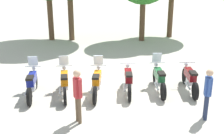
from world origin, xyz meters
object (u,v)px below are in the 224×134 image
motorcycle_1 (65,82)px  motorcycle_5 (190,78)px  motorcycle_3 (128,80)px  motorcycle_4 (159,78)px  motorcycle_2 (97,82)px  person_1 (78,92)px  person_0 (208,91)px  motorcycle_0 (32,83)px

motorcycle_1 → motorcycle_5: size_ratio=1.00×
motorcycle_3 → motorcycle_4: 1.19m
motorcycle_1 → motorcycle_2: same height
motorcycle_3 → person_1: bearing=144.3°
motorcycle_2 → motorcycle_4: bearing=-79.0°
motorcycle_3 → motorcycle_4: motorcycle_4 is taller
motorcycle_1 → motorcycle_5: bearing=-94.2°
motorcycle_5 → person_0: 2.27m
motorcycle_4 → motorcycle_3: bearing=93.5°
motorcycle_1 → motorcycle_2: bearing=-97.4°
motorcycle_0 → motorcycle_2: 2.38m
motorcycle_1 → motorcycle_2: 1.20m
motorcycle_0 → person_1: size_ratio=1.29×
motorcycle_1 → person_0: 5.04m
motorcycle_2 → person_1: size_ratio=1.29×
person_1 → motorcycle_5: bearing=-179.6°
motorcycle_1 → person_0: bearing=-120.4°
motorcycle_2 → person_1: person_1 is taller
motorcycle_0 → motorcycle_5: bearing=-92.4°
motorcycle_4 → motorcycle_5: (1.19, -0.04, -0.01)m
motorcycle_0 → person_0: bearing=-113.6°
person_0 → person_1: size_ratio=0.97×
motorcycle_1 → motorcycle_4: size_ratio=1.00×
motorcycle_0 → motorcycle_3: motorcycle_0 is taller
motorcycle_0 → motorcycle_1: bearing=-93.3°
motorcycle_4 → motorcycle_0: bearing=93.0°
motorcycle_0 → person_0: size_ratio=1.33×
motorcycle_0 → motorcycle_5: size_ratio=1.00×
motorcycle_0 → person_0: person_0 is taller
motorcycle_0 → motorcycle_4: same height
motorcycle_5 → person_1: bearing=121.4°
person_0 → motorcycle_4: bearing=125.2°
person_1 → motorcycle_4: bearing=-170.4°
motorcycle_3 → person_1: (-1.77, -2.18, 0.49)m
person_0 → motorcycle_5: bearing=96.4°
motorcycle_1 → motorcycle_4: bearing=-93.1°
motorcycle_2 → person_0: 3.97m
motorcycle_0 → motorcycle_1: size_ratio=1.00×
motorcycle_2 → person_0: person_0 is taller
motorcycle_3 → motorcycle_4: size_ratio=1.00×
motorcycle_5 → person_1: person_1 is taller
motorcycle_3 → person_1: person_1 is taller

